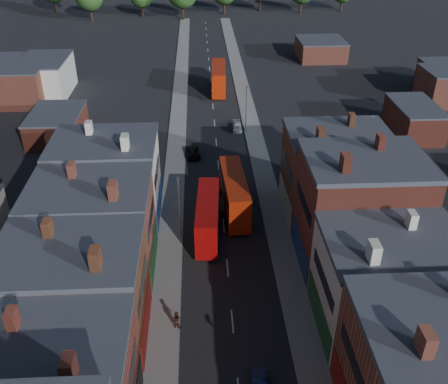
{
  "coord_description": "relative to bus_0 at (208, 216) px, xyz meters",
  "views": [
    {
      "loc": [
        -2.6,
        -18.44,
        35.25
      ],
      "look_at": [
        0.0,
        31.39,
        5.23
      ],
      "focal_mm": 40.0,
      "sensor_mm": 36.0,
      "label": 1
    }
  ],
  "objects": [
    {
      "name": "pavement_east",
      "position": [
        8.46,
        19.63,
        -2.5
      ],
      "size": [
        3.0,
        200.0,
        0.12
      ],
      "primitive_type": "cube",
      "color": "gray",
      "rests_on": "ground"
    },
    {
      "name": "bus_0",
      "position": [
        0.0,
        0.0,
        0.0
      ],
      "size": [
        3.27,
        11.1,
        4.74
      ],
      "rotation": [
        0.0,
        0.0,
        -0.06
      ],
      "color": "#AB0A09",
      "rests_on": "ground"
    },
    {
      "name": "pavement_west",
      "position": [
        -4.54,
        19.63,
        -2.5
      ],
      "size": [
        3.0,
        200.0,
        0.12
      ],
      "primitive_type": "cube",
      "color": "gray",
      "rests_on": "ground"
    },
    {
      "name": "bus_1",
      "position": [
        3.46,
        4.9,
        0.17
      ],
      "size": [
        3.43,
        11.81,
        5.05
      ],
      "rotation": [
        0.0,
        0.0,
        0.05
      ],
      "color": "red",
      "rests_on": "ground"
    },
    {
      "name": "bus_2",
      "position": [
        3.46,
        50.36,
        0.24
      ],
      "size": [
        3.41,
        12.12,
        5.19
      ],
      "rotation": [
        0.0,
        0.0,
        -0.04
      ],
      "color": "#AE2107",
      "rests_on": "ground"
    },
    {
      "name": "ped_1",
      "position": [
        -3.34,
        -14.89,
        -1.51
      ],
      "size": [
        1.01,
        0.75,
        1.86
      ],
      "primitive_type": "imported",
      "rotation": [
        0.0,
        0.0,
        2.82
      ],
      "color": "#45221B",
      "rests_on": "pavement_west"
    },
    {
      "name": "lamp_post_2",
      "position": [
        -3.24,
        -0.37,
        2.15
      ],
      "size": [
        0.25,
        0.7,
        8.12
      ],
      "color": "slate",
      "rests_on": "ground"
    },
    {
      "name": "car_3",
      "position": [
        5.76,
        30.48,
        -1.98
      ],
      "size": [
        1.67,
        3.98,
        1.15
      ],
      "primitive_type": "imported",
      "rotation": [
        0.0,
        0.0,
        -0.02
      ],
      "color": "silver",
      "rests_on": "ground"
    },
    {
      "name": "car_2",
      "position": [
        -1.84,
        20.77,
        -1.95
      ],
      "size": [
        2.57,
        4.62,
        1.22
      ],
      "primitive_type": "imported",
      "rotation": [
        0.0,
        0.0,
        0.13
      ],
      "color": "black",
      "rests_on": "ground"
    },
    {
      "name": "lamp_post_3",
      "position": [
        7.16,
        29.63,
        2.15
      ],
      "size": [
        0.25,
        0.7,
        8.12
      ],
      "color": "slate",
      "rests_on": "ground"
    }
  ]
}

